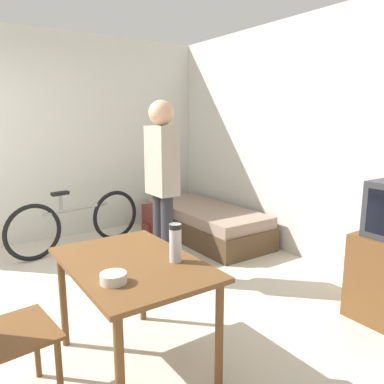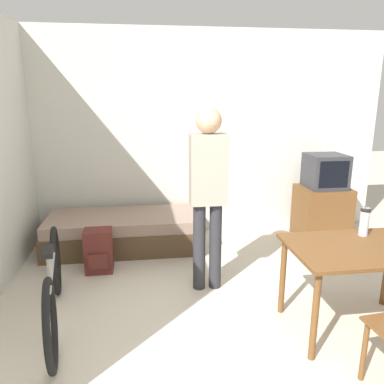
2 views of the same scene
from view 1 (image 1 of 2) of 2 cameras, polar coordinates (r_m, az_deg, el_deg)
name	(u,v)px [view 1 (image 1 of 2)]	position (r m, az deg, el deg)	size (l,w,h in m)	color
wall_back	(290,140)	(4.55, 14.75, 7.69)	(5.19, 0.06, 2.70)	silver
wall_left	(88,137)	(5.40, -15.63, 8.15)	(0.06, 4.31, 2.70)	silver
daybed	(205,222)	(5.09, 1.96, -4.65)	(1.92, 0.83, 0.43)	#4C3823
dining_table	(132,276)	(2.43, -9.06, -12.47)	(1.10, 0.74, 0.73)	brown
bicycle	(77,222)	(4.82, -17.09, -4.44)	(0.35, 1.73, 0.75)	black
person_standing	(162,177)	(3.60, -4.56, 2.24)	(0.34, 0.24, 1.77)	#28282D
thermos_flask	(175,241)	(2.32, -2.55, -7.46)	(0.08, 0.08, 0.24)	#B7B7BC
mate_bowl	(113,278)	(2.11, -11.88, -12.71)	(0.14, 0.14, 0.06)	beige
backpack	(154,224)	(4.96, -5.77, -4.80)	(0.29, 0.25, 0.48)	#56231E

